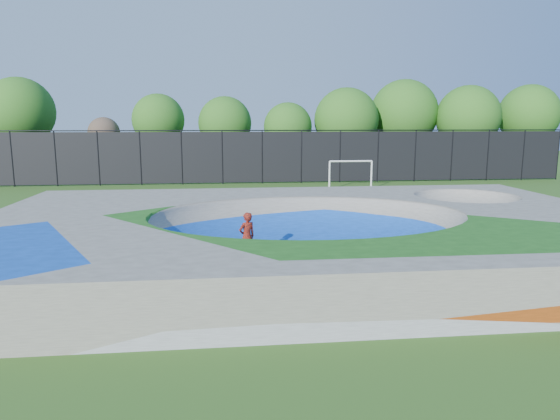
{
  "coord_description": "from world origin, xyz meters",
  "views": [
    {
      "loc": [
        -2.83,
        -16.75,
        4.6
      ],
      "look_at": [
        -0.64,
        3.0,
        1.1
      ],
      "focal_mm": 32.0,
      "sensor_mm": 36.0,
      "label": 1
    }
  ],
  "objects": [
    {
      "name": "treeline",
      "position": [
        1.21,
        26.22,
        4.99
      ],
      "size": [
        53.87,
        7.79,
        8.37
      ],
      "color": "#453022",
      "rests_on": "ground"
    },
    {
      "name": "soccer_goal",
      "position": [
        5.78,
        16.74,
        1.41
      ],
      "size": [
        3.08,
        0.12,
        2.03
      ],
      "color": "white",
      "rests_on": "ground"
    },
    {
      "name": "ground",
      "position": [
        0.0,
        0.0,
        0.0
      ],
      "size": [
        120.0,
        120.0,
        0.0
      ],
      "primitive_type": "plane",
      "color": "#2A5116",
      "rests_on": "ground"
    },
    {
      "name": "skate_deck",
      "position": [
        0.0,
        0.0,
        0.75
      ],
      "size": [
        22.0,
        14.0,
        1.5
      ],
      "primitive_type": "cube",
      "color": "gray",
      "rests_on": "ground"
    },
    {
      "name": "skateboard",
      "position": [
        -2.14,
        -0.51,
        0.03
      ],
      "size": [
        0.75,
        0.65,
        0.05
      ],
      "primitive_type": "cube",
      "rotation": [
        0.0,
        0.0,
        0.66
      ],
      "color": "black",
      "rests_on": "ground"
    },
    {
      "name": "skater",
      "position": [
        -2.14,
        -0.51,
        0.83
      ],
      "size": [
        0.72,
        0.64,
        1.66
      ],
      "primitive_type": "imported",
      "rotation": [
        0.0,
        0.0,
        3.64
      ],
      "color": "red",
      "rests_on": "ground"
    },
    {
      "name": "fence",
      "position": [
        0.0,
        21.0,
        2.1
      ],
      "size": [
        48.09,
        0.09,
        4.04
      ],
      "color": "black",
      "rests_on": "ground"
    }
  ]
}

